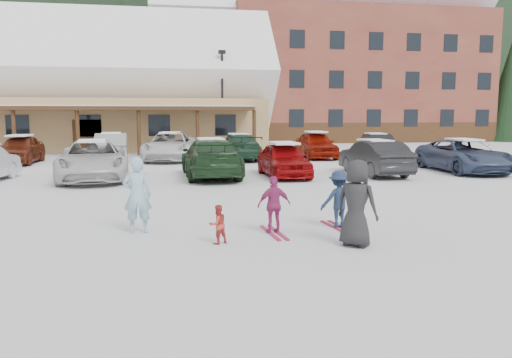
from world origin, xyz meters
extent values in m
plane|color=silver|center=(0.00, 0.00, 0.00)|extent=(160.00, 160.00, 0.00)
cube|color=black|center=(0.00, 85.00, 19.00)|extent=(300.00, 70.00, 38.00)
cube|color=tan|center=(-9.00, 28.00, 1.80)|extent=(28.00, 10.00, 3.60)
cube|color=#422814|center=(-9.00, 21.80, 2.90)|extent=(25.20, 2.60, 0.25)
cube|color=white|center=(-9.00, 28.00, 5.54)|extent=(29.12, 9.69, 9.69)
cube|color=maroon|center=(16.00, 38.00, 6.00)|extent=(24.00, 14.00, 12.00)
cube|color=maroon|center=(0.50, 38.00, 4.50)|extent=(7.00, 12.60, 9.00)
cube|color=#422814|center=(16.00, 31.04, 0.90)|extent=(24.00, 0.10, 1.80)
cylinder|color=black|center=(1.89, 23.80, 3.30)|extent=(0.16, 0.16, 6.60)
cube|color=black|center=(1.89, 23.80, 6.73)|extent=(0.50, 0.25, 0.25)
cylinder|color=black|center=(30.00, 32.00, 0.66)|extent=(0.60, 0.60, 1.32)
cone|color=black|center=(30.00, 32.00, 6.27)|extent=(4.84, 4.84, 9.90)
cylinder|color=black|center=(6.00, 44.00, 0.54)|extent=(0.60, 0.60, 1.08)
cone|color=black|center=(6.00, 44.00, 5.13)|extent=(3.96, 3.96, 8.10)
cylinder|color=black|center=(34.00, 46.00, 0.69)|extent=(0.60, 0.60, 1.38)
cone|color=black|center=(34.00, 46.00, 6.55)|extent=(5.06, 5.06, 10.35)
imported|color=#90BBCE|center=(-2.45, 0.10, 0.83)|extent=(0.61, 0.40, 1.65)
imported|color=#BD372E|center=(-0.83, -1.11, 0.39)|extent=(0.47, 0.44, 0.79)
imported|color=#172841|center=(1.98, -0.18, 0.65)|extent=(0.89, 0.58, 1.31)
cube|color=#9E163E|center=(1.98, -0.18, 0.01)|extent=(0.36, 1.41, 0.03)
imported|color=#A02A67|center=(0.44, -0.45, 0.62)|extent=(0.75, 0.37, 1.25)
cube|color=#9E163E|center=(0.44, -0.45, 0.01)|extent=(0.32, 1.41, 0.03)
imported|color=#232325|center=(1.80, -1.74, 0.85)|extent=(0.97, 0.97, 1.70)
imported|color=silver|center=(-4.72, 9.42, 0.77)|extent=(3.18, 5.79, 1.54)
imported|color=#1C371D|center=(-0.11, 9.43, 0.78)|extent=(2.32, 5.43, 1.56)
imported|color=#96080A|center=(2.84, 9.09, 0.70)|extent=(1.73, 4.12, 1.39)
imported|color=black|center=(6.77, 9.05, 0.73)|extent=(1.68, 4.49, 1.46)
imported|color=#394665|center=(11.11, 9.43, 0.72)|extent=(2.56, 5.27, 1.44)
imported|color=#622412|center=(-9.37, 16.68, 0.73)|extent=(1.74, 4.31, 1.47)
imported|color=#9D9EA1|center=(-4.86, 17.32, 0.77)|extent=(1.96, 4.76, 1.53)
imported|color=silver|center=(-1.72, 17.19, 0.77)|extent=(3.34, 5.88, 1.55)
imported|color=#1B3927|center=(2.08, 16.95, 0.72)|extent=(2.10, 5.01, 1.45)
imported|color=maroon|center=(6.63, 17.23, 0.77)|extent=(1.91, 4.56, 1.54)
imported|color=black|center=(10.46, 17.63, 0.70)|extent=(2.12, 4.40, 1.39)
camera|label=1|loc=(-1.73, -10.75, 2.56)|focal=35.00mm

